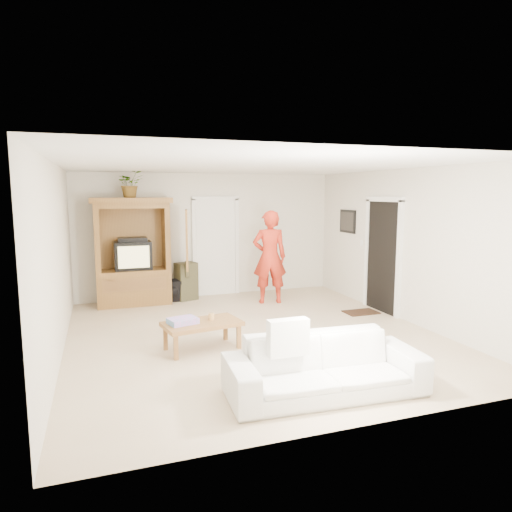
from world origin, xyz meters
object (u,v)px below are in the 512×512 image
Objects in this scene: coffee_table at (202,325)px; armoire at (134,259)px; sofa at (325,366)px; man at (270,257)px.

armoire is at bearing 92.65° from coffee_table.
sofa is (1.65, -4.90, -0.59)m from armoire.
armoire reaches higher than coffee_table.
armoire reaches higher than man.
sofa is at bearing -71.42° from armoire.
sofa is at bearing 89.63° from man.
man reaches higher than coffee_table.
man reaches higher than sofa.
man is (2.56, -0.77, 0.02)m from armoire.
man is 1.61× the size of coffee_table.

